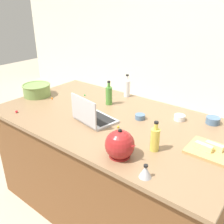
{
  "coord_description": "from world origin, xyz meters",
  "views": [
    {
      "loc": [
        1.11,
        -1.41,
        1.76
      ],
      "look_at": [
        0.0,
        0.0,
        0.95
      ],
      "focal_mm": 39.57,
      "sensor_mm": 36.0,
      "label": 1
    }
  ],
  "objects_px": {
    "bottle_vinegar": "(127,88)",
    "butter_stick_left": "(204,147)",
    "ramekin_medium": "(180,118)",
    "laptop": "(92,116)",
    "ramekin_small": "(213,120)",
    "kettle": "(120,145)",
    "kitchen_timer": "(145,171)",
    "butter_stick_right": "(214,146)",
    "mixing_bowl_large": "(37,90)",
    "bottle_olive": "(109,95)",
    "ramekin_wide": "(140,117)",
    "bottle_oil": "(155,139)",
    "cutting_board": "(213,152)"
  },
  "relations": [
    {
      "from": "bottle_vinegar",
      "to": "butter_stick_left",
      "type": "bearing_deg",
      "value": -28.43
    },
    {
      "from": "butter_stick_left",
      "to": "ramekin_medium",
      "type": "bearing_deg",
      "value": 132.9
    },
    {
      "from": "laptop",
      "to": "ramekin_small",
      "type": "distance_m",
      "value": 0.93
    },
    {
      "from": "kettle",
      "to": "kitchen_timer",
      "type": "xyz_separation_m",
      "value": [
        0.22,
        -0.07,
        -0.04
      ]
    },
    {
      "from": "butter_stick_right",
      "to": "ramekin_small",
      "type": "xyz_separation_m",
      "value": [
        -0.13,
        0.38,
        -0.01
      ]
    },
    {
      "from": "kettle",
      "to": "kitchen_timer",
      "type": "relative_size",
      "value": 2.77
    },
    {
      "from": "laptop",
      "to": "kitchen_timer",
      "type": "xyz_separation_m",
      "value": [
        0.67,
        -0.31,
        -0.01
      ]
    },
    {
      "from": "mixing_bowl_large",
      "to": "ramekin_small",
      "type": "bearing_deg",
      "value": 16.24
    },
    {
      "from": "bottle_vinegar",
      "to": "kitchen_timer",
      "type": "height_order",
      "value": "bottle_vinegar"
    },
    {
      "from": "bottle_olive",
      "to": "butter_stick_left",
      "type": "distance_m",
      "value": 0.98
    },
    {
      "from": "butter_stick_right",
      "to": "ramekin_small",
      "type": "relative_size",
      "value": 1.06
    },
    {
      "from": "ramekin_small",
      "to": "ramekin_medium",
      "type": "distance_m",
      "value": 0.25
    },
    {
      "from": "laptop",
      "to": "bottle_olive",
      "type": "relative_size",
      "value": 1.58
    },
    {
      "from": "kettle",
      "to": "ramekin_wide",
      "type": "relative_size",
      "value": 2.7
    },
    {
      "from": "kitchen_timer",
      "to": "butter_stick_right",
      "type": "bearing_deg",
      "value": 66.4
    },
    {
      "from": "butter_stick_left",
      "to": "ramekin_medium",
      "type": "distance_m",
      "value": 0.45
    },
    {
      "from": "bottle_vinegar",
      "to": "butter_stick_right",
      "type": "bearing_deg",
      "value": -25.09
    },
    {
      "from": "bottle_oil",
      "to": "kettle",
      "type": "distance_m",
      "value": 0.23
    },
    {
      "from": "kettle",
      "to": "cutting_board",
      "type": "xyz_separation_m",
      "value": [
        0.43,
        0.38,
        -0.07
      ]
    },
    {
      "from": "butter_stick_right",
      "to": "ramekin_wide",
      "type": "xyz_separation_m",
      "value": [
        -0.61,
        0.11,
        -0.02
      ]
    },
    {
      "from": "bottle_oil",
      "to": "laptop",
      "type": "bearing_deg",
      "value": 174.7
    },
    {
      "from": "butter_stick_right",
      "to": "ramekin_wide",
      "type": "bearing_deg",
      "value": 169.92
    },
    {
      "from": "butter_stick_right",
      "to": "ramekin_medium",
      "type": "distance_m",
      "value": 0.45
    },
    {
      "from": "mixing_bowl_large",
      "to": "bottle_vinegar",
      "type": "bearing_deg",
      "value": 37.0
    },
    {
      "from": "butter_stick_right",
      "to": "ramekin_medium",
      "type": "xyz_separation_m",
      "value": [
        -0.36,
        0.28,
        -0.01
      ]
    },
    {
      "from": "bottle_olive",
      "to": "cutting_board",
      "type": "height_order",
      "value": "bottle_olive"
    },
    {
      "from": "bottle_vinegar",
      "to": "ramekin_small",
      "type": "distance_m",
      "value": 0.86
    },
    {
      "from": "kitchen_timer",
      "to": "kettle",
      "type": "bearing_deg",
      "value": 162.12
    },
    {
      "from": "mixing_bowl_large",
      "to": "butter_stick_right",
      "type": "bearing_deg",
      "value": 2.4
    },
    {
      "from": "kettle",
      "to": "ramekin_medium",
      "type": "xyz_separation_m",
      "value": [
        0.08,
        0.69,
        -0.06
      ]
    },
    {
      "from": "mixing_bowl_large",
      "to": "ramekin_wide",
      "type": "bearing_deg",
      "value": 9.41
    },
    {
      "from": "kettle",
      "to": "bottle_oil",
      "type": "bearing_deg",
      "value": 55.13
    },
    {
      "from": "laptop",
      "to": "mixing_bowl_large",
      "type": "height_order",
      "value": "laptop"
    },
    {
      "from": "cutting_board",
      "to": "ramekin_medium",
      "type": "bearing_deg",
      "value": 139.48
    },
    {
      "from": "cutting_board",
      "to": "ramekin_small",
      "type": "relative_size",
      "value": 2.93
    },
    {
      "from": "cutting_board",
      "to": "ramekin_medium",
      "type": "distance_m",
      "value": 0.47
    },
    {
      "from": "laptop",
      "to": "ramekin_small",
      "type": "xyz_separation_m",
      "value": [
        0.74,
        0.55,
        -0.02
      ]
    },
    {
      "from": "cutting_board",
      "to": "ramekin_small",
      "type": "height_order",
      "value": "ramekin_small"
    },
    {
      "from": "mixing_bowl_large",
      "to": "cutting_board",
      "type": "xyz_separation_m",
      "value": [
        1.7,
        0.05,
        -0.05
      ]
    },
    {
      "from": "ramekin_medium",
      "to": "bottle_olive",
      "type": "bearing_deg",
      "value": -172.24
    },
    {
      "from": "cutting_board",
      "to": "ramekin_medium",
      "type": "height_order",
      "value": "ramekin_medium"
    },
    {
      "from": "ramekin_medium",
      "to": "bottle_oil",
      "type": "bearing_deg",
      "value": -83.63
    },
    {
      "from": "kettle",
      "to": "cutting_board",
      "type": "relative_size",
      "value": 0.7
    },
    {
      "from": "ramekin_medium",
      "to": "ramekin_wide",
      "type": "bearing_deg",
      "value": -145.63
    },
    {
      "from": "bottle_vinegar",
      "to": "kitchen_timer",
      "type": "bearing_deg",
      "value": -50.36
    },
    {
      "from": "bottle_oil",
      "to": "ramekin_wide",
      "type": "height_order",
      "value": "bottle_oil"
    },
    {
      "from": "ramekin_medium",
      "to": "ramekin_wide",
      "type": "xyz_separation_m",
      "value": [
        -0.26,
        -0.17,
        -0.0
      ]
    },
    {
      "from": "kettle",
      "to": "butter_stick_right",
      "type": "distance_m",
      "value": 0.59
    },
    {
      "from": "bottle_vinegar",
      "to": "butter_stick_left",
      "type": "relative_size",
      "value": 2.0
    },
    {
      "from": "butter_stick_right",
      "to": "bottle_oil",
      "type": "bearing_deg",
      "value": -143.98
    }
  ]
}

